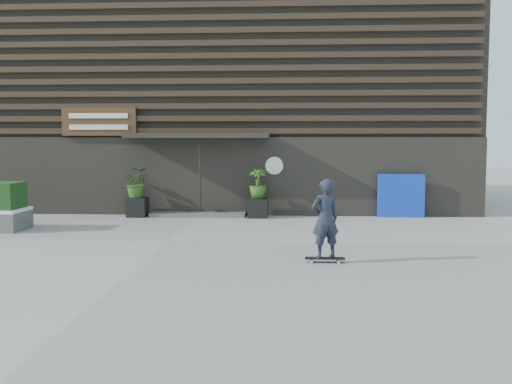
# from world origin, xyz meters

# --- Properties ---
(ground) EXTENTS (80.00, 80.00, 0.00)m
(ground) POSITION_xyz_m (0.00, 0.00, 0.00)
(ground) COLOR #9B9893
(ground) RESTS_ON ground
(entrance_step) EXTENTS (3.00, 0.80, 0.12)m
(entrance_step) POSITION_xyz_m (0.00, 4.60, 0.06)
(entrance_step) COLOR #50504D
(entrance_step) RESTS_ON ground
(planter_pot_left) EXTENTS (0.60, 0.60, 0.60)m
(planter_pot_left) POSITION_xyz_m (-1.90, 4.40, 0.30)
(planter_pot_left) COLOR black
(planter_pot_left) RESTS_ON ground
(bamboo_left) EXTENTS (0.86, 0.75, 0.96)m
(bamboo_left) POSITION_xyz_m (-1.90, 4.40, 1.08)
(bamboo_left) COLOR #2D591E
(bamboo_left) RESTS_ON planter_pot_left
(planter_pot_right) EXTENTS (0.60, 0.60, 0.60)m
(planter_pot_right) POSITION_xyz_m (1.90, 4.40, 0.30)
(planter_pot_right) COLOR black
(planter_pot_right) RESTS_ON ground
(bamboo_right) EXTENTS (0.54, 0.54, 0.96)m
(bamboo_right) POSITION_xyz_m (1.90, 4.40, 1.08)
(bamboo_right) COLOR #2D591E
(bamboo_right) RESTS_ON planter_pot_right
(blue_tarp) EXTENTS (1.45, 0.20, 1.35)m
(blue_tarp) POSITION_xyz_m (6.36, 4.70, 0.68)
(blue_tarp) COLOR #0D2FB4
(blue_tarp) RESTS_ON ground
(building) EXTENTS (18.00, 11.00, 8.00)m
(building) POSITION_xyz_m (-0.00, 9.96, 3.99)
(building) COLOR black
(building) RESTS_ON ground
(skateboarder) EXTENTS (0.78, 0.55, 1.65)m
(skateboarder) POSITION_xyz_m (3.58, -2.28, 0.86)
(skateboarder) COLOR black
(skateboarder) RESTS_ON ground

